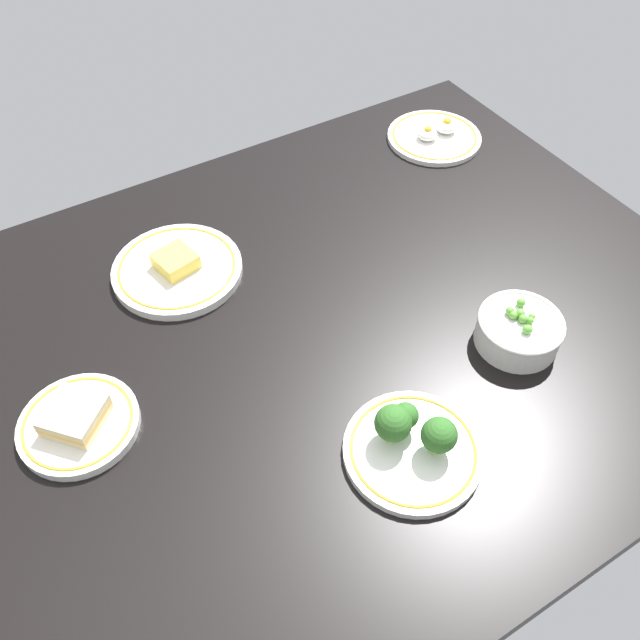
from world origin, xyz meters
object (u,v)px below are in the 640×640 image
(plate_cheese, at_px, (177,268))
(bowl_peas, at_px, (519,330))
(plate_broccoli, at_px, (413,442))
(plate_sandwich, at_px, (78,422))
(plate_eggs, at_px, (435,136))

(plate_cheese, bearing_deg, bowl_peas, -46.42)
(bowl_peas, relative_size, plate_broccoli, 0.69)
(plate_sandwich, height_order, plate_eggs, plate_sandwich)
(bowl_peas, relative_size, plate_cheese, 0.60)
(plate_eggs, bearing_deg, plate_sandwich, -160.34)
(bowl_peas, height_order, plate_broccoli, plate_broccoli)
(plate_broccoli, bearing_deg, plate_sandwich, 144.47)
(bowl_peas, xyz_separation_m, plate_sandwich, (-0.64, 0.20, -0.01))
(plate_cheese, relative_size, plate_broccoli, 1.16)
(plate_cheese, bearing_deg, plate_sandwich, -138.07)
(bowl_peas, xyz_separation_m, plate_broccoli, (-0.26, -0.07, -0.01))
(bowl_peas, bearing_deg, plate_cheese, 133.58)
(plate_broccoli, height_order, plate_eggs, plate_broccoli)
(plate_sandwich, relative_size, plate_cheese, 0.76)
(plate_sandwich, bearing_deg, plate_broccoli, -35.53)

